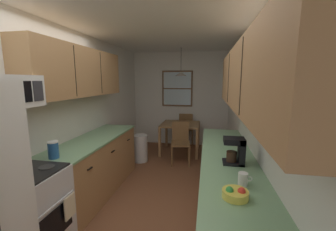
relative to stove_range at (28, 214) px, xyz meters
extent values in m
plane|color=brown|center=(0.99, 1.55, -0.47)|extent=(12.00, 12.00, 0.00)
cube|color=white|center=(-0.36, 1.55, 0.80)|extent=(0.10, 9.00, 2.55)
cube|color=white|center=(2.34, 1.55, 0.80)|extent=(0.10, 9.00, 2.55)
cube|color=white|center=(0.99, 4.20, 0.80)|extent=(4.40, 0.10, 2.55)
cube|color=white|center=(0.99, 1.55, 2.12)|extent=(4.40, 9.00, 0.08)
cube|color=silver|center=(0.00, 0.00, -0.02)|extent=(0.62, 0.61, 0.90)
cube|color=black|center=(0.32, 0.00, -0.05)|extent=(0.01, 0.43, 0.30)
cube|color=silver|center=(0.34, 0.00, 0.16)|extent=(0.02, 0.49, 0.02)
cube|color=black|center=(0.00, 0.00, 0.44)|extent=(0.59, 0.58, 0.02)
cylinder|color=#2D2D2D|center=(-0.14, 0.13, 0.45)|extent=(0.15, 0.15, 0.01)
cylinder|color=#2D2D2D|center=(0.14, -0.13, 0.45)|extent=(0.15, 0.15, 0.01)
cylinder|color=#2D2D2D|center=(0.14, 0.13, 0.45)|extent=(0.15, 0.15, 0.01)
cube|color=white|center=(-0.12, 0.00, 1.22)|extent=(0.38, 0.58, 0.31)
cube|color=black|center=(0.08, -0.06, 1.22)|extent=(0.01, 0.35, 0.20)
cube|color=#2D2D33|center=(0.08, 0.20, 1.22)|extent=(0.01, 0.12, 0.20)
cube|color=#A87A4C|center=(-0.01, 1.31, -0.04)|extent=(0.60, 1.99, 0.87)
cube|color=#7AA87A|center=(-0.01, 1.31, 0.41)|extent=(0.63, 2.01, 0.03)
cube|color=black|center=(0.31, 0.65, 0.23)|extent=(0.02, 0.10, 0.01)
cube|color=black|center=(0.31, 1.31, 0.23)|extent=(0.02, 0.10, 0.01)
cube|color=black|center=(0.31, 1.98, 0.23)|extent=(0.02, 0.10, 0.01)
cube|color=#A87A4C|center=(-0.15, 1.26, 1.44)|extent=(0.32, 2.09, 0.71)
cube|color=#2D2319|center=(0.02, 0.92, 1.44)|extent=(0.01, 0.01, 0.65)
cube|color=#2D2319|center=(0.02, 1.61, 1.44)|extent=(0.01, 0.01, 0.65)
cube|color=#A87A4C|center=(1.99, 0.62, -0.04)|extent=(0.60, 3.31, 0.87)
cube|color=#7AA87A|center=(1.99, 0.62, 0.41)|extent=(0.63, 3.33, 0.03)
cube|color=black|center=(1.68, -0.21, 0.23)|extent=(0.02, 0.10, 0.01)
cube|color=black|center=(1.68, 0.34, 0.23)|extent=(0.02, 0.10, 0.01)
cube|color=black|center=(1.68, 0.89, 0.23)|extent=(0.02, 0.10, 0.01)
cube|color=black|center=(1.68, 1.44, 0.23)|extent=(0.02, 0.10, 0.01)
cube|color=black|center=(1.68, 2.00, 0.23)|extent=(0.02, 0.10, 0.01)
cube|color=#A87A4C|center=(2.13, 0.57, 1.35)|extent=(0.32, 3.01, 0.64)
cube|color=#2D2319|center=(1.97, 0.07, 1.35)|extent=(0.01, 0.01, 0.58)
cube|color=#2D2319|center=(1.97, 1.06, 1.35)|extent=(0.01, 0.01, 0.58)
cube|color=olive|center=(1.10, 3.44, 0.25)|extent=(0.92, 0.89, 0.03)
cube|color=olive|center=(0.66, 3.02, -0.12)|extent=(0.06, 0.06, 0.71)
cube|color=olive|center=(1.53, 3.02, -0.12)|extent=(0.06, 0.06, 0.71)
cube|color=olive|center=(0.66, 3.86, -0.12)|extent=(0.06, 0.06, 0.71)
cube|color=olive|center=(1.53, 3.86, -0.12)|extent=(0.06, 0.06, 0.71)
cube|color=brown|center=(1.19, 2.72, -0.02)|extent=(0.45, 0.45, 0.04)
cube|color=brown|center=(1.17, 2.90, 0.20)|extent=(0.37, 0.08, 0.45)
cylinder|color=brown|center=(1.40, 2.56, -0.26)|extent=(0.04, 0.04, 0.43)
cylinder|color=brown|center=(1.04, 2.51, -0.26)|extent=(0.04, 0.04, 0.43)
cylinder|color=brown|center=(1.35, 2.92, -0.26)|extent=(0.04, 0.04, 0.43)
cylinder|color=brown|center=(0.99, 2.87, -0.26)|extent=(0.04, 0.04, 0.43)
cube|color=brown|center=(1.17, 4.17, -0.02)|extent=(0.41, 0.41, 0.04)
cube|color=brown|center=(1.18, 3.99, 0.20)|extent=(0.37, 0.04, 0.45)
cylinder|color=brown|center=(0.99, 4.35, -0.26)|extent=(0.04, 0.04, 0.43)
cylinder|color=brown|center=(1.35, 4.35, -0.26)|extent=(0.04, 0.04, 0.43)
cylinder|color=brown|center=(0.99, 3.98, -0.26)|extent=(0.04, 0.04, 0.43)
cylinder|color=brown|center=(1.36, 3.99, -0.26)|extent=(0.04, 0.04, 0.43)
cylinder|color=black|center=(1.10, 3.44, 1.80)|extent=(0.01, 0.01, 0.55)
cone|color=#B7B2A8|center=(1.10, 3.44, 1.47)|extent=(0.29, 0.29, 0.10)
sphere|color=white|center=(1.10, 3.44, 1.49)|extent=(0.06, 0.06, 0.06)
cube|color=brown|center=(0.91, 4.13, 1.10)|extent=(0.83, 0.04, 0.97)
cube|color=silver|center=(0.91, 4.12, 1.10)|extent=(0.75, 0.01, 0.89)
cube|color=brown|center=(0.91, 4.12, 1.10)|extent=(0.75, 0.02, 0.03)
cylinder|color=silver|center=(0.29, 2.70, -0.17)|extent=(0.32, 0.32, 0.60)
cylinder|color=#265999|center=(-0.01, 0.43, 0.52)|extent=(0.11, 0.11, 0.19)
cylinder|color=white|center=(-0.01, 0.43, 0.62)|extent=(0.12, 0.12, 0.02)
cube|color=beige|center=(0.35, 0.15, 0.03)|extent=(0.02, 0.16, 0.24)
cube|color=black|center=(2.02, 0.64, 0.44)|extent=(0.22, 0.18, 0.02)
cube|color=black|center=(2.10, 0.64, 0.57)|extent=(0.06, 0.18, 0.29)
cube|color=black|center=(2.02, 0.64, 0.68)|extent=(0.22, 0.18, 0.06)
cylinder|color=#331E14|center=(2.00, 0.64, 0.51)|extent=(0.11, 0.11, 0.11)
cylinder|color=#3F7F4C|center=(2.03, 1.37, 0.47)|extent=(0.07, 0.07, 0.09)
torus|color=#3F7F4C|center=(2.08, 1.37, 0.48)|extent=(0.05, 0.01, 0.05)
cylinder|color=white|center=(2.05, 0.16, 0.48)|extent=(0.08, 0.08, 0.11)
torus|color=white|center=(2.10, 0.16, 0.49)|extent=(0.05, 0.01, 0.05)
cylinder|color=#E5D14C|center=(1.96, -0.06, 0.46)|extent=(0.20, 0.20, 0.06)
cylinder|color=black|center=(1.96, -0.06, 0.47)|extent=(0.16, 0.16, 0.03)
sphere|color=red|center=(2.00, -0.07, 0.49)|extent=(0.06, 0.06, 0.06)
sphere|color=green|center=(1.91, -0.07, 0.49)|extent=(0.06, 0.06, 0.06)
camera|label=1|loc=(1.72, -1.63, 1.32)|focal=22.57mm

